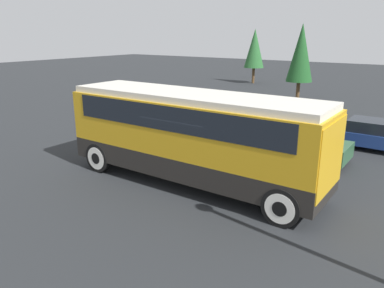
% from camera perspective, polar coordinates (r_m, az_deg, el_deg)
% --- Properties ---
extents(ground_plane, '(120.00, 120.00, 0.00)m').
position_cam_1_polar(ground_plane, '(13.41, -0.00, -5.95)').
color(ground_plane, '#26282B').
extents(tour_bus, '(9.36, 2.52, 3.23)m').
position_cam_1_polar(tour_bus, '(12.74, 0.35, 2.05)').
color(tour_bus, black).
rests_on(tour_bus, ground_plane).
extents(parked_car_near, '(4.75, 1.82, 1.34)m').
position_cam_1_polar(parked_car_near, '(18.96, 26.80, 1.15)').
color(parked_car_near, navy).
rests_on(parked_car_near, ground_plane).
extents(parked_car_mid, '(4.21, 1.92, 1.35)m').
position_cam_1_polar(parked_car_mid, '(16.33, 15.51, 0.14)').
color(parked_car_mid, '#2D5638').
rests_on(parked_car_mid, ground_plane).
extents(tree_left, '(2.02, 2.02, 5.86)m').
position_cam_1_polar(tree_left, '(30.68, 16.26, 13.18)').
color(tree_left, brown).
rests_on(tree_left, ground_plane).
extents(tree_center, '(2.06, 2.06, 5.55)m').
position_cam_1_polar(tree_center, '(40.46, 9.51, 14.16)').
color(tree_center, brown).
rests_on(tree_center, ground_plane).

